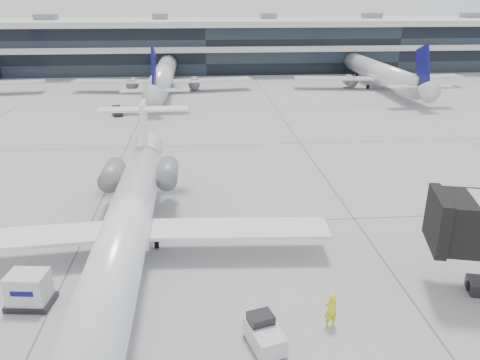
{
  "coord_description": "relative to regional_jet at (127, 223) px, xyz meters",
  "views": [
    {
      "loc": [
        -1.48,
        -31.45,
        15.84
      ],
      "look_at": [
        1.4,
        2.26,
        2.6
      ],
      "focal_mm": 35.0,
      "sensor_mm": 36.0,
      "label": 1
    }
  ],
  "objects": [
    {
      "name": "bg_jet_right",
      "position": [
        38.34,
        59.42,
        -2.56
      ],
      "size": [
        32.0,
        40.0,
        9.6
      ],
      "primitive_type": null,
      "color": "silver",
      "rests_on": "ground"
    },
    {
      "name": "cargo_uld",
      "position": [
        -4.78,
        -4.59,
        -1.58
      ],
      "size": [
        2.58,
        2.04,
        1.95
      ],
      "rotation": [
        0.0,
        0.0,
        -0.12
      ],
      "color": "black",
      "rests_on": "ground"
    },
    {
      "name": "terminal",
      "position": [
        6.34,
        86.42,
        2.44
      ],
      "size": [
        170.0,
        22.0,
        10.0
      ],
      "primitive_type": "cube",
      "color": "black",
      "rests_on": "ground"
    },
    {
      "name": "regional_jet",
      "position": [
        0.0,
        0.0,
        0.0
      ],
      "size": [
        26.06,
        32.38,
        7.5
      ],
      "rotation": [
        0.0,
        0.0,
        0.01
      ],
      "color": "white",
      "rests_on": "ground"
    },
    {
      "name": "baggage_tug",
      "position": [
        7.58,
        -8.89,
        -1.89
      ],
      "size": [
        1.99,
        2.65,
        1.5
      ],
      "rotation": [
        0.0,
        0.0,
        0.28
      ],
      "color": "silver",
      "rests_on": "ground"
    },
    {
      "name": "bg_jet_center",
      "position": [
        -1.66,
        59.42,
        -2.56
      ],
      "size": [
        32.0,
        40.0,
        9.6
      ],
      "primitive_type": null,
      "color": "silver",
      "rests_on": "ground"
    },
    {
      "name": "ground",
      "position": [
        6.34,
        4.42,
        -2.56
      ],
      "size": [
        220.0,
        220.0,
        0.0
      ],
      "primitive_type": "plane",
      "color": "#939395",
      "rests_on": "ground"
    },
    {
      "name": "ramp_worker",
      "position": [
        11.16,
        -7.72,
        -1.58
      ],
      "size": [
        0.78,
        0.58,
        1.95
      ],
      "primitive_type": "imported",
      "rotation": [
        0.0,
        0.0,
        3.31
      ],
      "color": "yellow",
      "rests_on": "ground"
    },
    {
      "name": "traffic_cone",
      "position": [
        -2.49,
        11.48,
        -2.31
      ],
      "size": [
        0.38,
        0.38,
        0.53
      ],
      "rotation": [
        0.0,
        0.0,
        -0.06
      ],
      "color": "#E7440C",
      "rests_on": "ground"
    },
    {
      "name": "far_tug",
      "position": [
        -7.12,
        40.28,
        -1.95
      ],
      "size": [
        1.89,
        2.44,
        1.36
      ],
      "rotation": [
        0.0,
        0.0,
        0.33
      ],
      "color": "black",
      "rests_on": "ground"
    }
  ]
}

